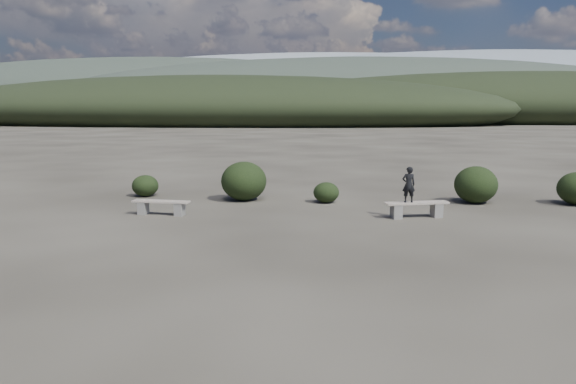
# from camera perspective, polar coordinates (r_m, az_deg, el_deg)

# --- Properties ---
(ground) EXTENTS (1200.00, 1200.00, 0.00)m
(ground) POSITION_cam_1_polar(r_m,az_deg,el_deg) (10.84, -1.73, -8.57)
(ground) COLOR #2A2721
(ground) RESTS_ON ground
(bench_left) EXTENTS (1.76, 0.49, 0.43)m
(bench_left) POSITION_cam_1_polar(r_m,az_deg,el_deg) (17.15, -12.75, -1.43)
(bench_left) COLOR slate
(bench_left) RESTS_ON ground
(bench_right) EXTENTS (1.90, 0.90, 0.47)m
(bench_right) POSITION_cam_1_polar(r_m,az_deg,el_deg) (16.74, 12.94, -1.62)
(bench_right) COLOR slate
(bench_right) RESTS_ON ground
(seated_person) EXTENTS (0.42, 0.31, 1.04)m
(seated_person) POSITION_cam_1_polar(r_m,az_deg,el_deg) (16.53, 12.16, 0.75)
(seated_person) COLOR black
(seated_person) RESTS_ON bench_right
(shrub_a) EXTENTS (0.94, 0.94, 0.77)m
(shrub_a) POSITION_cam_1_polar(r_m,az_deg,el_deg) (20.82, -14.30, 0.62)
(shrub_a) COLOR black
(shrub_a) RESTS_ON ground
(shrub_b) EXTENTS (1.57, 1.57, 1.34)m
(shrub_b) POSITION_cam_1_polar(r_m,az_deg,el_deg) (19.35, -4.50, 1.12)
(shrub_b) COLOR black
(shrub_b) RESTS_ON ground
(shrub_c) EXTENTS (0.87, 0.87, 0.69)m
(shrub_c) POSITION_cam_1_polar(r_m,az_deg,el_deg) (18.90, 3.91, -0.05)
(shrub_c) COLOR black
(shrub_c) RESTS_ON ground
(shrub_d) EXTENTS (1.42, 1.42, 1.24)m
(shrub_d) POSITION_cam_1_polar(r_m,az_deg,el_deg) (19.79, 18.54, 0.71)
(shrub_d) COLOR black
(shrub_d) RESTS_ON ground
(mountain_ridges) EXTENTS (500.00, 400.00, 56.00)m
(mountain_ridges) POSITION_cam_1_polar(r_m,az_deg,el_deg) (349.50, 5.21, 9.93)
(mountain_ridges) COLOR black
(mountain_ridges) RESTS_ON ground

